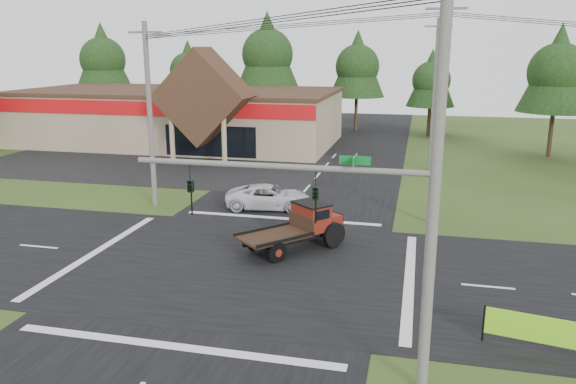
% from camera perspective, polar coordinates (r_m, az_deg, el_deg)
% --- Properties ---
extents(ground, '(120.00, 120.00, 0.00)m').
position_cam_1_polar(ground, '(24.32, -4.62, -7.43)').
color(ground, '#2A3F16').
rests_on(ground, ground).
extents(road_ns, '(12.00, 120.00, 0.02)m').
position_cam_1_polar(road_ns, '(24.32, -4.62, -7.41)').
color(road_ns, black).
rests_on(road_ns, ground).
extents(road_ew, '(120.00, 12.00, 0.02)m').
position_cam_1_polar(road_ew, '(24.32, -4.62, -7.40)').
color(road_ew, black).
rests_on(road_ew, ground).
extents(parking_apron, '(28.00, 14.00, 0.02)m').
position_cam_1_polar(parking_apron, '(46.49, -13.99, 2.74)').
color(parking_apron, black).
rests_on(parking_apron, ground).
extents(cvs_building, '(30.40, 18.20, 9.19)m').
position_cam_1_polar(cvs_building, '(56.23, -10.83, 7.70)').
color(cvs_building, tan).
rests_on(cvs_building, ground).
extents(traffic_signal_mast, '(8.12, 0.24, 7.00)m').
position_cam_1_polar(traffic_signal_mast, '(14.75, 7.83, -3.84)').
color(traffic_signal_mast, '#595651').
rests_on(traffic_signal_mast, ground).
extents(utility_pole_nr, '(2.00, 0.30, 11.00)m').
position_cam_1_polar(utility_pole_nr, '(14.38, 14.67, 0.37)').
color(utility_pole_nr, '#595651').
rests_on(utility_pole_nr, ground).
extents(utility_pole_nw, '(2.00, 0.30, 10.50)m').
position_cam_1_polar(utility_pole_nw, '(33.29, -13.86, 7.68)').
color(utility_pole_nw, '#595651').
rests_on(utility_pole_nw, ground).
extents(utility_pole_ne, '(2.00, 0.30, 11.50)m').
position_cam_1_polar(utility_pole_ne, '(29.65, 15.14, 7.81)').
color(utility_pole_ne, '#595651').
rests_on(utility_pole_ne, ground).
extents(utility_pole_n, '(2.00, 0.30, 11.20)m').
position_cam_1_polar(utility_pole_n, '(43.61, 14.65, 9.57)').
color(utility_pole_n, '#595651').
rests_on(utility_pole_n, ground).
extents(tree_row_a, '(6.72, 6.72, 12.12)m').
position_cam_1_polar(tree_row_a, '(71.78, -18.32, 12.84)').
color(tree_row_a, '#332316').
rests_on(tree_row_a, ground).
extents(tree_row_b, '(5.60, 5.60, 10.10)m').
position_cam_1_polar(tree_row_b, '(69.03, -10.08, 12.18)').
color(tree_row_b, '#332316').
rests_on(tree_row_b, ground).
extents(tree_row_c, '(7.28, 7.28, 13.13)m').
position_cam_1_polar(tree_row_c, '(64.76, -2.10, 14.05)').
color(tree_row_c, '#332316').
rests_on(tree_row_c, ground).
extents(tree_row_d, '(6.16, 6.16, 11.11)m').
position_cam_1_polar(tree_row_d, '(63.89, 7.06, 12.74)').
color(tree_row_d, '#332316').
rests_on(tree_row_d, ground).
extents(tree_row_e, '(5.04, 5.04, 9.09)m').
position_cam_1_polar(tree_row_e, '(61.56, 14.37, 11.11)').
color(tree_row_e, '#332316').
rests_on(tree_row_e, ground).
extents(tree_side_ne, '(6.16, 6.16, 11.11)m').
position_cam_1_polar(tree_side_ne, '(52.66, 25.74, 11.16)').
color(tree_side_ne, '#332316').
rests_on(tree_side_ne, ground).
extents(antique_flatbed_truck, '(4.84, 5.14, 2.14)m').
position_cam_1_polar(antique_flatbed_truck, '(25.64, 0.56, -3.68)').
color(antique_flatbed_truck, '#56190C').
rests_on(antique_flatbed_truck, ground).
extents(roadside_banner, '(3.58, 0.80, 1.24)m').
position_cam_1_polar(roadside_banner, '(19.14, 24.65, -13.02)').
color(roadside_banner, '#83D91D').
rests_on(roadside_banner, ground).
extents(white_pickup, '(5.22, 2.95, 1.37)m').
position_cam_1_polar(white_pickup, '(32.50, -1.94, -0.51)').
color(white_pickup, silver).
rests_on(white_pickup, ground).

